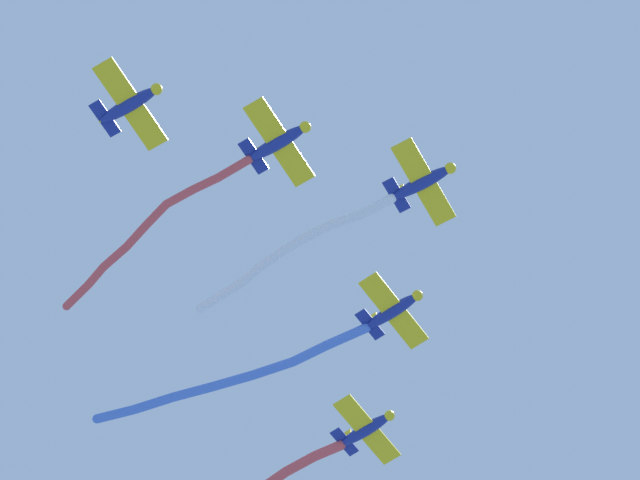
{
  "coord_description": "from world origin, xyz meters",
  "views": [
    {
      "loc": [
        -35.57,
        23.0,
        1.57
      ],
      "look_at": [
        1.64,
        9.58,
        82.66
      ],
      "focal_mm": 69.78,
      "sensor_mm": 36.0,
      "label": 1
    }
  ],
  "objects_px": {
    "airplane_left_wing": "(393,310)",
    "airplane_trail": "(130,104)",
    "airplane_right_wing": "(279,142)",
    "airplane_lead": "(423,182)",
    "airplane_slot": "(367,429)"
  },
  "relations": [
    {
      "from": "airplane_right_wing",
      "to": "airplane_trail",
      "type": "bearing_deg",
      "value": -132.68
    },
    {
      "from": "airplane_lead",
      "to": "airplane_trail",
      "type": "relative_size",
      "value": 0.99
    },
    {
      "from": "airplane_right_wing",
      "to": "airplane_lead",
      "type": "bearing_deg",
      "value": 47.34
    },
    {
      "from": "airplane_lead",
      "to": "airplane_slot",
      "type": "xyz_separation_m",
      "value": [
        20.93,
        -3.63,
        -0.3
      ]
    },
    {
      "from": "airplane_right_wing",
      "to": "airplane_left_wing",
      "type": "bearing_deg",
      "value": 89.32
    },
    {
      "from": "airplane_lead",
      "to": "airplane_left_wing",
      "type": "bearing_deg",
      "value": 129.54
    },
    {
      "from": "airplane_lead",
      "to": "airplane_slot",
      "type": "bearing_deg",
      "value": 129.52
    },
    {
      "from": "airplane_trail",
      "to": "airplane_slot",
      "type": "bearing_deg",
      "value": 88.18
    },
    {
      "from": "airplane_lead",
      "to": "airplane_left_wing",
      "type": "height_order",
      "value": "same"
    },
    {
      "from": "airplane_trail",
      "to": "airplane_right_wing",
      "type": "bearing_deg",
      "value": 46.18
    },
    {
      "from": "airplane_left_wing",
      "to": "airplane_right_wing",
      "type": "relative_size",
      "value": 1.04
    },
    {
      "from": "airplane_left_wing",
      "to": "airplane_trail",
      "type": "height_order",
      "value": "same"
    },
    {
      "from": "airplane_right_wing",
      "to": "airplane_trail",
      "type": "distance_m",
      "value": 10.63
    },
    {
      "from": "airplane_lead",
      "to": "airplane_left_wing",
      "type": "distance_m",
      "value": 10.62
    },
    {
      "from": "airplane_left_wing",
      "to": "airplane_right_wing",
      "type": "bearing_deg",
      "value": -86.11
    }
  ]
}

